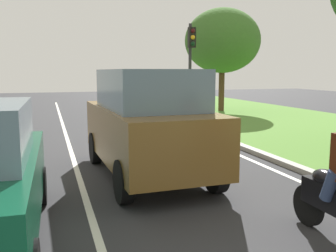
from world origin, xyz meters
TOP-DOWN VIEW (x-y plane):
  - ground_plane at (0.00, 14.00)m, footprint 60.00×60.00m
  - lane_line_center at (-0.70, 14.00)m, footprint 0.12×32.00m
  - lane_line_right_edge at (3.60, 14.00)m, footprint 0.12×32.00m
  - grass_verge_right at (8.50, 14.00)m, footprint 9.00×48.00m
  - curb_right at (4.10, 14.00)m, footprint 0.24×48.00m
  - car_suv_ahead at (0.73, 8.96)m, footprint 2.10×4.56m
  - traffic_light_near_right at (4.99, 17.54)m, footprint 0.32×0.50m
  - tree_roadside_far at (8.00, 20.59)m, footprint 4.12×4.12m

SIDE VIEW (x-z plane):
  - ground_plane at x=0.00m, z-range 0.00..0.00m
  - lane_line_center at x=-0.70m, z-range 0.00..0.01m
  - lane_line_right_edge at x=3.60m, z-range 0.00..0.01m
  - grass_verge_right at x=8.50m, z-range 0.00..0.06m
  - curb_right at x=4.10m, z-range 0.00..0.12m
  - car_suv_ahead at x=0.73m, z-range 0.03..2.31m
  - traffic_light_near_right at x=4.99m, z-range 0.81..5.17m
  - tree_roadside_far at x=8.00m, z-range 1.06..6.71m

